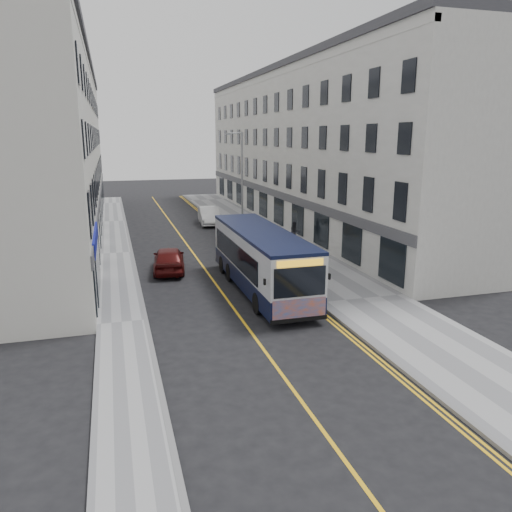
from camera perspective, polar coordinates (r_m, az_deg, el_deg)
ground at (r=23.62m, az=-2.92°, el=-5.54°), size 140.00×140.00×0.00m
pavement_east at (r=36.40m, az=2.30°, el=1.42°), size 4.50×64.00×0.12m
pavement_west at (r=34.59m, az=-15.67°, el=0.27°), size 2.00×64.00×0.12m
kerb_east at (r=35.76m, az=-1.12°, el=1.21°), size 0.18×64.00×0.13m
kerb_west at (r=34.61m, az=-14.02°, el=0.38°), size 0.18×64.00×0.13m
road_centre_line at (r=34.97m, az=-7.46°, el=0.71°), size 0.12×64.00×0.01m
road_dbl_yellow_inner at (r=35.66m, az=-1.82°, el=1.07°), size 0.10×64.00×0.01m
road_dbl_yellow_outer at (r=35.71m, az=-1.51°, el=1.09°), size 0.10×64.00×0.01m
terrace_east at (r=45.85m, az=5.11°, el=12.00°), size 6.00×46.00×13.00m
terrace_west at (r=42.93m, az=-21.86°, el=11.00°), size 6.00×46.00×13.00m
streetlamp at (r=37.06m, az=-1.71°, el=8.40°), size 1.32×0.18×8.00m
city_bus at (r=25.15m, az=0.58°, el=-0.24°), size 2.53×10.85×3.15m
bicycle at (r=26.11m, az=5.73°, el=-2.41°), size 1.70×0.60×0.89m
pedestrian_near at (r=35.49m, az=0.77°, el=2.61°), size 0.72×0.59×1.70m
pedestrian_far at (r=36.34m, az=4.44°, el=2.73°), size 0.77×0.61×1.58m
car_white at (r=44.80m, az=-5.38°, el=4.62°), size 2.05×4.89×1.57m
car_maroon at (r=29.43m, az=-9.93°, el=-0.34°), size 2.27×4.56×1.49m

